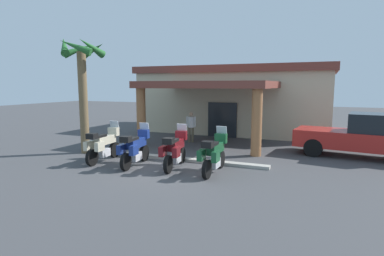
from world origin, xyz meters
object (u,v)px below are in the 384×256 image
object	(u,v)px
motorcycle_cream	(103,145)
motorcycle_maroon	(175,150)
motel_building	(237,98)
palm_tree_roadside	(82,73)
pedestrian	(191,125)
motorcycle_blue	(135,148)
motorcycle_green	(214,154)
pickup_truck_red	(362,136)

from	to	relation	value
motorcycle_cream	motorcycle_maroon	size ratio (longest dim) A/B	1.00
motel_building	motorcycle_cream	world-z (taller)	motel_building
motorcycle_cream	motorcycle_maroon	xyz separation A→B (m)	(3.19, 0.17, 0.00)
motorcycle_cream	motorcycle_maroon	bearing A→B (deg)	-89.50
palm_tree_roadside	pedestrian	bearing A→B (deg)	51.28
motorcycle_blue	motorcycle_maroon	world-z (taller)	same
motorcycle_green	pickup_truck_red	xyz separation A→B (m)	(5.17, 4.72, 0.24)
motorcycle_maroon	palm_tree_roadside	size ratio (longest dim) A/B	0.41
motorcycle_cream	motorcycle_maroon	world-z (taller)	same
motel_building	motorcycle_blue	xyz separation A→B (m)	(-1.22, -11.22, -1.53)
motel_building	motorcycle_cream	size ratio (longest dim) A/B	5.77
motorcycle_blue	palm_tree_roadside	bearing A→B (deg)	66.49
motorcycle_blue	palm_tree_roadside	size ratio (longest dim) A/B	0.41
motel_building	palm_tree_roadside	size ratio (longest dim) A/B	2.37
pedestrian	palm_tree_roadside	distance (m)	6.27
motorcycle_maroon	pedestrian	size ratio (longest dim) A/B	1.32
motorcycle_cream	motorcycle_maroon	distance (m)	3.19
pedestrian	motorcycle_cream	bearing A→B (deg)	151.59
motorcycle_maroon	pedestrian	world-z (taller)	pedestrian
palm_tree_roadside	pickup_truck_red	bearing A→B (deg)	17.54
motorcycle_cream	pickup_truck_red	xyz separation A→B (m)	(9.95, 4.78, 0.24)
pickup_truck_red	motorcycle_blue	bearing A→B (deg)	-141.50
motorcycle_maroon	palm_tree_roadside	xyz separation A→B (m)	(-5.04, 0.88, 3.00)
palm_tree_roadside	motel_building	bearing A→B (deg)	65.13
pedestrian	palm_tree_roadside	size ratio (longest dim) A/B	0.31
motel_building	motorcycle_blue	size ratio (longest dim) A/B	5.77
motorcycle_green	motorcycle_blue	bearing A→B (deg)	93.65
motorcycle_blue	motorcycle_maroon	xyz separation A→B (m)	(1.59, 0.27, 0.00)
pickup_truck_red	motorcycle_green	bearing A→B (deg)	-129.42
motel_building	motorcycle_maroon	bearing A→B (deg)	-86.98
motel_building	pickup_truck_red	xyz separation A→B (m)	(7.14, -6.34, -1.29)
motel_building	motorcycle_cream	xyz separation A→B (m)	(-2.82, -11.12, -1.53)
motorcycle_green	palm_tree_roadside	size ratio (longest dim) A/B	0.41
motorcycle_green	pickup_truck_red	distance (m)	7.00
motel_building	pickup_truck_red	bearing A→B (deg)	-40.53
motorcycle_maroon	palm_tree_roadside	bearing A→B (deg)	74.05
pickup_truck_red	palm_tree_roadside	xyz separation A→B (m)	(-11.80, -3.73, 2.76)
motorcycle_blue	motorcycle_green	xyz separation A→B (m)	(3.19, 0.17, 0.00)
motorcycle_green	motorcycle_cream	bearing A→B (deg)	91.48
motorcycle_cream	motorcycle_green	world-z (taller)	same
motel_building	motorcycle_blue	distance (m)	11.39
motorcycle_green	pedestrian	xyz separation A→B (m)	(-3.10, 5.39, 0.27)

